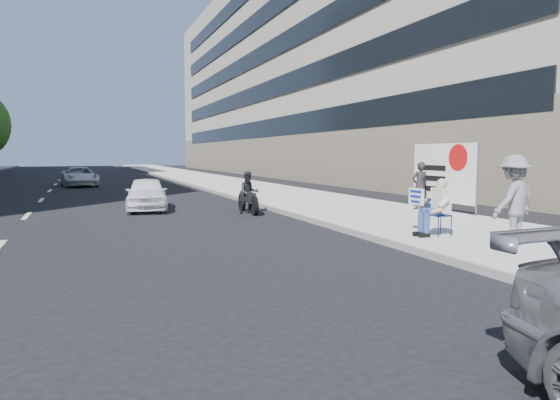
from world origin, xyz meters
name	(u,v)px	position (x,y,z in m)	size (l,w,h in m)	color
ground	(311,244)	(0.00, 0.00, 0.00)	(160.00, 160.00, 0.00)	black
near_sidewalk	(234,185)	(4.00, 20.00, 0.07)	(5.00, 120.00, 0.15)	#ABA9A0
near_building	(332,67)	(17.00, 32.00, 10.00)	(14.00, 70.00, 20.00)	#A19A8B
seated_protester	(435,204)	(2.72, -0.82, 0.87)	(0.83, 1.12, 1.31)	navy
jogger	(513,200)	(3.42, -2.38, 1.07)	(1.19, 0.69, 1.85)	slate
pedestrian_woman	(420,186)	(5.80, 3.82, 0.95)	(0.58, 0.38, 1.60)	black
protest_banner	(443,173)	(6.18, 3.12, 1.40)	(0.08, 3.06, 2.20)	#4C4C4C
white_sedan_near	(147,194)	(-2.64, 8.34, 0.59)	(1.40, 3.47, 1.18)	white
white_sedan_far	(79,177)	(-4.99, 23.51, 0.60)	(1.99, 4.31, 1.20)	silver
motorcycle	(249,195)	(0.45, 5.99, 0.64)	(0.72, 2.05, 1.42)	black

